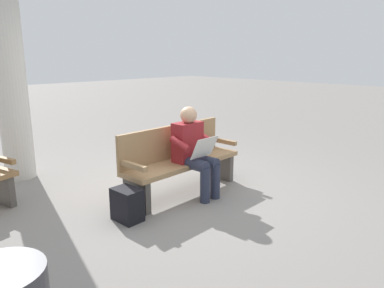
{
  "coord_description": "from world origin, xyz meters",
  "views": [
    {
      "loc": [
        3.28,
        3.45,
        1.83
      ],
      "look_at": [
        -0.02,
        0.15,
        0.7
      ],
      "focal_mm": 34.63,
      "sensor_mm": 36.0,
      "label": 1
    }
  ],
  "objects_px": {
    "backpack": "(128,205)",
    "support_pillar": "(7,49)",
    "person_seated": "(194,149)",
    "bench_near": "(179,159)"
  },
  "relations": [
    {
      "from": "backpack",
      "to": "support_pillar",
      "type": "xyz_separation_m",
      "value": [
        0.27,
        -2.42,
        1.72
      ]
    },
    {
      "from": "person_seated",
      "to": "support_pillar",
      "type": "xyz_separation_m",
      "value": [
        1.35,
        -2.39,
        1.28
      ]
    },
    {
      "from": "person_seated",
      "to": "support_pillar",
      "type": "distance_m",
      "value": 3.03
    },
    {
      "from": "bench_near",
      "to": "person_seated",
      "type": "height_order",
      "value": "person_seated"
    },
    {
      "from": "person_seated",
      "to": "backpack",
      "type": "bearing_deg",
      "value": -0.65
    },
    {
      "from": "backpack",
      "to": "support_pillar",
      "type": "bearing_deg",
      "value": -83.72
    },
    {
      "from": "backpack",
      "to": "support_pillar",
      "type": "height_order",
      "value": "support_pillar"
    },
    {
      "from": "support_pillar",
      "to": "person_seated",
      "type": "bearing_deg",
      "value": 119.43
    },
    {
      "from": "person_seated",
      "to": "backpack",
      "type": "relative_size",
      "value": 3.15
    },
    {
      "from": "bench_near",
      "to": "person_seated",
      "type": "relative_size",
      "value": 1.54
    }
  ]
}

